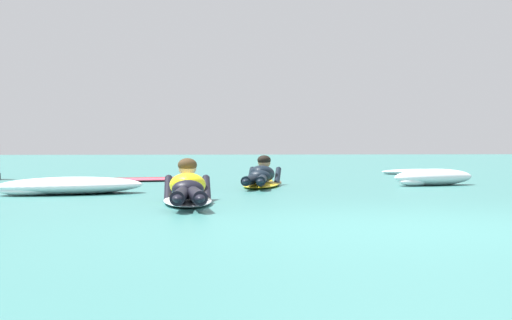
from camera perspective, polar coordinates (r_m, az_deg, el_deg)
The scene contains 7 objects.
ground_plane at distance 15.79m, azimuth -1.84°, elevation -1.34°, with size 120.00×120.00×0.00m, color #387A75.
surfer_near at distance 8.50m, azimuth -5.00°, elevation -2.27°, with size 0.67×2.56×0.54m.
surfer_far at distance 12.25m, azimuth 0.38°, elevation -1.33°, with size 1.10×2.65×0.55m.
drifting_surfboard at distance 14.39m, azimuth -8.08°, elevation -1.42°, with size 2.33×1.02×0.16m.
whitewater_front at distance 10.56m, azimuth -13.30°, elevation -1.87°, with size 2.09×1.39×0.23m.
whitewater_mid_right at distance 13.06m, azimuth 12.83°, elevation -1.26°, with size 1.65×1.07×0.27m.
whitewater_back at distance 18.61m, azimuth 11.82°, elevation -0.85°, with size 1.82×0.58×0.12m.
Camera 1 is at (-2.10, -5.63, 0.60)m, focal length 54.88 mm.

